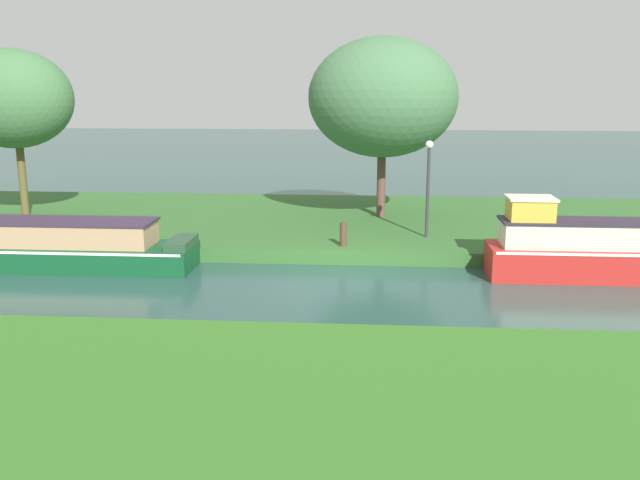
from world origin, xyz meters
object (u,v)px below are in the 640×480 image
Objects in this scene: red_narrowboat at (621,251)px; lamp_post at (428,177)px; willow_tree_centre at (383,98)px; forest_barge at (29,245)px; mooring_post_near at (127,233)px; mooring_post_far at (343,234)px; willow_tree_left at (12,99)px.

lamp_post reaches higher than red_narrowboat.
willow_tree_centre is 4.00m from lamp_post.
forest_barge is 2.70m from mooring_post_near.
red_narrowboat is 5.82m from lamp_post.
willow_tree_centre reaches higher than mooring_post_far.
willow_tree_centre is at bearing 136.60° from red_narrowboat.
forest_barge is at bearing -61.47° from willow_tree_left.
mooring_post_near is (-13.74, 1.47, -0.06)m from red_narrowboat.
mooring_post_far is (11.41, -3.53, -3.73)m from willow_tree_left.
willow_tree_left is 12.51m from mooring_post_far.
mooring_post_near is at bearing -149.74° from willow_tree_centre.
lamp_post reaches higher than mooring_post_near.
willow_tree_left reaches higher than mooring_post_near.
red_narrowboat is 13.10× the size of mooring_post_near.
mooring_post_near is at bearing 173.89° from red_narrowboat.
lamp_post is 5.31× the size of mooring_post_near.
lamp_post is 4.24× the size of mooring_post_far.
forest_barge is 1.49× the size of willow_tree_centre.
mooring_post_far is (6.42, 0.00, 0.07)m from mooring_post_near.
forest_barge is 1.27× the size of red_narrowboat.
forest_barge is 8.81m from mooring_post_far.
mooring_post_near is at bearing -170.98° from lamp_post.
willow_tree_centre is (9.80, 5.87, 3.90)m from forest_barge.
willow_tree_centre reaches higher than lamp_post.
willow_tree_left is 8.32× the size of mooring_post_far.
willow_tree_left is 1.96× the size of lamp_post.
red_narrowboat reaches higher than forest_barge.
mooring_post_near is 0.80× the size of mooring_post_far.
willow_tree_centre reaches higher than red_narrowboat.
mooring_post_near is (-7.54, -4.40, -3.85)m from willow_tree_centre.
mooring_post_far reaches higher than mooring_post_near.
red_narrowboat is 2.47× the size of lamp_post.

